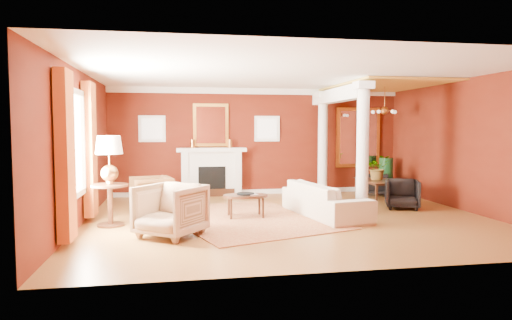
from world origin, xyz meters
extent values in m
plane|color=brown|center=(0.00, 0.00, 0.00)|extent=(8.00, 8.00, 0.00)
cube|color=#591A0C|center=(0.00, 3.50, 1.45)|extent=(8.00, 0.04, 2.90)
cube|color=#591A0C|center=(0.00, -3.50, 1.45)|extent=(8.00, 0.04, 2.90)
cube|color=#591A0C|center=(-4.00, 0.00, 1.45)|extent=(0.04, 7.00, 2.90)
cube|color=#591A0C|center=(4.00, 0.00, 1.45)|extent=(0.04, 7.00, 2.90)
cube|color=white|center=(0.00, 0.00, 2.90)|extent=(8.00, 7.00, 0.04)
cube|color=white|center=(-1.30, 3.33, 0.60)|extent=(1.60, 0.34, 1.20)
cube|color=black|center=(-1.30, 3.16, 0.45)|extent=(0.72, 0.03, 0.70)
cube|color=#33190E|center=(-1.30, 3.16, 0.10)|extent=(1.20, 0.05, 0.20)
cube|color=white|center=(-1.30, 3.29, 1.24)|extent=(1.85, 0.42, 0.10)
cube|color=white|center=(-2.00, 3.30, 0.60)|extent=(0.16, 0.40, 1.20)
cube|color=white|center=(-0.60, 3.30, 0.60)|extent=(0.16, 0.40, 1.20)
cube|color=gold|center=(-1.30, 3.46, 1.90)|extent=(0.95, 0.06, 1.15)
cube|color=white|center=(-1.30, 3.42, 1.90)|extent=(0.78, 0.02, 0.98)
cube|color=white|center=(-2.85, 3.47, 1.80)|extent=(0.70, 0.06, 0.70)
cube|color=white|center=(-2.85, 3.44, 1.80)|extent=(0.54, 0.02, 0.54)
cube|color=white|center=(0.25, 3.47, 1.80)|extent=(0.70, 0.06, 0.70)
cube|color=white|center=(0.25, 3.44, 1.80)|extent=(0.54, 0.02, 0.54)
cube|color=white|center=(-3.98, -0.60, 1.55)|extent=(0.03, 1.30, 1.70)
cube|color=white|center=(-3.95, -1.30, 1.55)|extent=(0.08, 0.10, 1.90)
cube|color=white|center=(-3.95, 0.10, 1.55)|extent=(0.08, 0.10, 1.90)
cube|color=#AF4E1E|center=(-3.88, -1.60, 1.40)|extent=(0.18, 0.55, 2.60)
cube|color=#AF4E1E|center=(-3.88, 0.40, 1.40)|extent=(0.18, 0.55, 2.60)
cube|color=white|center=(1.70, 0.30, 0.10)|extent=(0.34, 0.34, 0.20)
cylinder|color=white|center=(1.70, 0.30, 1.45)|extent=(0.26, 0.26, 2.50)
cube|color=white|center=(1.70, 0.30, 2.72)|extent=(0.36, 0.36, 0.16)
cube|color=white|center=(1.70, 3.00, 0.10)|extent=(0.34, 0.34, 0.20)
cylinder|color=white|center=(1.70, 3.00, 1.45)|extent=(0.26, 0.26, 2.50)
cube|color=white|center=(1.70, 3.00, 2.72)|extent=(0.36, 0.36, 0.16)
cube|color=white|center=(1.70, 1.90, 2.62)|extent=(0.30, 3.20, 0.32)
cube|color=gold|center=(2.85, 1.75, 2.87)|extent=(2.30, 3.40, 0.04)
cube|color=gold|center=(2.90, 3.46, 1.55)|extent=(1.30, 0.06, 1.70)
cube|color=white|center=(2.90, 3.42, 1.55)|extent=(1.10, 0.02, 1.50)
cylinder|color=#C0803C|center=(2.90, 1.80, 2.58)|extent=(0.02, 0.02, 0.65)
sphere|color=#C0803C|center=(2.90, 1.80, 2.25)|extent=(0.20, 0.20, 0.20)
sphere|color=white|center=(3.18, 1.80, 2.22)|extent=(0.09, 0.09, 0.09)
sphere|color=white|center=(2.99, 2.07, 2.22)|extent=(0.09, 0.09, 0.09)
sphere|color=white|center=(2.67, 1.96, 2.22)|extent=(0.09, 0.09, 0.09)
sphere|color=white|center=(2.67, 1.64, 2.22)|extent=(0.09, 0.09, 0.09)
sphere|color=white|center=(2.99, 1.53, 2.22)|extent=(0.09, 0.09, 0.09)
cube|color=white|center=(0.00, 3.46, 2.82)|extent=(8.00, 0.08, 0.16)
cube|color=white|center=(0.00, 3.46, 0.06)|extent=(8.00, 0.08, 0.12)
cube|color=maroon|center=(-0.86, 0.08, 0.01)|extent=(3.83, 4.42, 0.01)
imported|color=beige|center=(0.80, 0.07, 0.46)|extent=(1.09, 2.44, 0.92)
imported|color=black|center=(-2.77, 1.14, 0.43)|extent=(0.95, 0.99, 0.86)
imported|color=tan|center=(-2.33, -1.22, 0.49)|extent=(1.29, 1.28, 0.97)
cylinder|color=#33190E|center=(-0.85, 0.19, 0.44)|extent=(0.92, 0.92, 0.05)
cylinder|color=#33190E|center=(-1.17, -0.01, 0.21)|extent=(0.05, 0.05, 0.41)
cylinder|color=#33190E|center=(-0.52, -0.01, 0.21)|extent=(0.05, 0.05, 0.41)
cylinder|color=#33190E|center=(-1.17, 0.39, 0.21)|extent=(0.05, 0.05, 0.41)
cylinder|color=#33190E|center=(-0.52, 0.39, 0.21)|extent=(0.05, 0.05, 0.41)
imported|color=#33190E|center=(-0.81, 0.14, 0.59)|extent=(0.18, 0.06, 0.24)
cylinder|color=#33190E|center=(-3.44, -0.17, 0.02)|extent=(0.49, 0.49, 0.04)
cylinder|color=#33190E|center=(-3.44, -0.17, 0.38)|extent=(0.10, 0.10, 0.76)
cylinder|color=#33190E|center=(-3.44, -0.17, 0.76)|extent=(0.67, 0.67, 0.04)
sphere|color=#C0803C|center=(-3.44, -0.17, 0.98)|extent=(0.31, 0.31, 0.31)
cylinder|color=#C0803C|center=(-3.44, -0.17, 1.21)|extent=(0.03, 0.03, 0.34)
cone|color=white|center=(-3.44, -0.17, 1.51)|extent=(0.49, 0.49, 0.34)
imported|color=#33190E|center=(2.83, 1.86, 0.40)|extent=(0.54, 1.46, 0.81)
imported|color=black|center=(2.79, 0.59, 0.36)|extent=(0.91, 0.88, 0.73)
imported|color=black|center=(3.08, 2.65, 0.33)|extent=(0.83, 0.81, 0.66)
sphere|color=#143F1A|center=(3.50, 2.89, 0.20)|extent=(0.42, 0.42, 0.42)
cylinder|color=#143F1A|center=(3.50, 2.89, 0.50)|extent=(0.38, 0.38, 1.00)
imported|color=#26591E|center=(2.78, 1.86, 1.05)|extent=(0.57, 0.64, 0.49)
camera|label=1|loc=(-2.22, -8.88, 1.81)|focal=32.00mm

